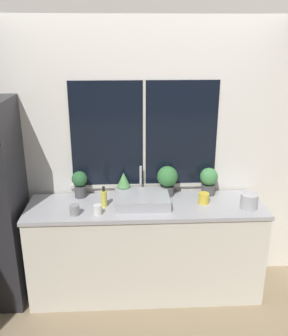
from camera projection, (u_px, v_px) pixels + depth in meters
The scene contains 13 objects.
ground_plane at pixel (148, 309), 3.37m from camera, with size 14.00×14.00×0.00m, color #937F60.
wall_back at pixel (144, 146), 3.50m from camera, with size 8.00×0.09×2.70m.
counter at pixel (146, 249), 3.48m from camera, with size 2.12×0.58×0.90m.
sink at pixel (142, 199), 3.33m from camera, with size 0.48×0.43×0.28m.
potted_plant_far_left at pixel (80, 183), 3.45m from camera, with size 0.14×0.14×0.25m.
potted_plant_center_left at pixel (124, 184), 3.47m from camera, with size 0.12×0.12×0.23m.
potted_plant_center_right at pixel (167, 179), 3.48m from camera, with size 0.19×0.19×0.29m.
potted_plant_far_right at pixel (209, 180), 3.50m from camera, with size 0.17×0.17×0.26m.
soap_bottle at pixel (104, 198), 3.28m from camera, with size 0.05×0.05×0.19m.
mug_yellow at pixel (204, 198), 3.35m from camera, with size 0.10×0.10×0.10m.
mug_grey at pixel (75, 210), 3.13m from camera, with size 0.08×0.08×0.09m.
mug_white at pixel (98, 210), 3.14m from camera, with size 0.07×0.07×0.08m.
kettle at pixel (249, 201), 3.25m from camera, with size 0.15×0.15×0.15m.
Camera 1 is at (-0.17, -2.74, 2.33)m, focal length 40.00 mm.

